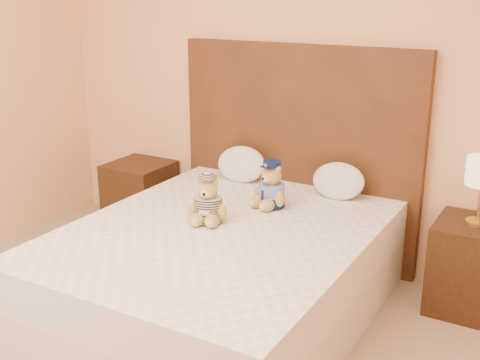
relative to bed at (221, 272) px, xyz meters
name	(u,v)px	position (x,y,z in m)	size (l,w,h in m)	color
bed	(221,272)	(0.00, 0.00, 0.00)	(1.60, 2.00, 0.55)	white
headboard	(297,154)	(0.00, 1.01, 0.47)	(1.75, 0.08, 1.50)	#532E19
nightstand_left	(140,197)	(-1.25, 0.80, 0.00)	(0.45, 0.45, 0.55)	#3A2112
nightstand_right	(472,267)	(1.25, 0.80, 0.00)	(0.45, 0.45, 0.55)	#3A2112
teddy_police	(272,184)	(0.08, 0.46, 0.42)	(0.25, 0.24, 0.29)	#B58D46
teddy_prisoner	(208,199)	(-0.12, 0.05, 0.41)	(0.25, 0.24, 0.28)	#B58D46
pillow_left	(241,163)	(-0.35, 0.83, 0.41)	(0.37, 0.24, 0.26)	white
pillow_right	(338,179)	(0.38, 0.83, 0.40)	(0.35, 0.23, 0.25)	white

